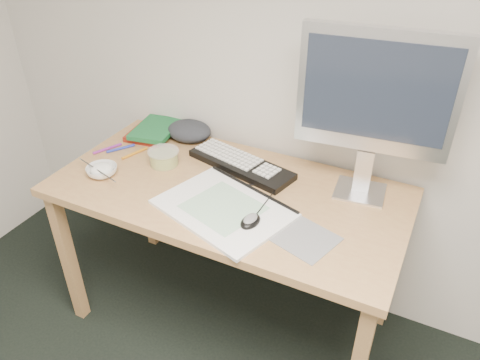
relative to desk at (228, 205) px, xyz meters
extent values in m
plane|color=beige|center=(0.32, 0.37, 0.63)|extent=(3.60, 0.00, 3.60)
cube|color=tan|center=(-0.65, -0.30, -0.31)|extent=(0.05, 0.05, 0.71)
cube|color=tan|center=(-0.65, 0.30, -0.31)|extent=(0.05, 0.05, 0.71)
cube|color=tan|center=(0.65, 0.30, -0.31)|extent=(0.05, 0.05, 0.71)
cube|color=tan|center=(0.00, 0.00, 0.06)|extent=(1.40, 0.70, 0.03)
cube|color=slate|center=(0.38, -0.15, 0.08)|extent=(0.25, 0.24, 0.00)
cube|color=white|center=(0.05, -0.13, 0.09)|extent=(0.55, 0.46, 0.01)
cube|color=black|center=(-0.02, 0.17, 0.10)|extent=(0.50, 0.26, 0.03)
cube|color=silver|center=(0.48, 0.21, 0.09)|extent=(0.21, 0.19, 0.01)
cube|color=silver|center=(0.48, 0.21, 0.18)|extent=(0.06, 0.03, 0.18)
cube|color=silver|center=(0.48, 0.21, 0.50)|extent=(0.55, 0.09, 0.44)
cube|color=black|center=(0.48, 0.21, 0.51)|extent=(0.49, 0.05, 0.35)
ellipsoid|color=black|center=(0.18, -0.17, 0.11)|extent=(0.07, 0.10, 0.03)
imported|color=white|center=(-0.51, -0.14, 0.10)|extent=(0.16, 0.16, 0.04)
cylinder|color=silver|center=(-0.50, -0.17, 0.12)|extent=(0.25, 0.09, 0.02)
cylinder|color=gold|center=(-0.33, 0.05, 0.11)|extent=(0.16, 0.16, 0.06)
cube|color=maroon|center=(-0.54, 0.26, 0.09)|extent=(0.21, 0.26, 0.02)
cube|color=#186331|center=(-0.51, 0.25, 0.12)|extent=(0.22, 0.27, 0.02)
ellipsoid|color=#2A2E33|center=(-0.36, 0.30, 0.12)|extent=(0.18, 0.15, 0.07)
cylinder|color=pink|center=(-0.01, 0.01, 0.09)|extent=(0.18, 0.02, 0.01)
cylinder|color=tan|center=(-0.01, -0.01, 0.09)|extent=(0.17, 0.06, 0.01)
cylinder|color=black|center=(0.08, 0.06, 0.09)|extent=(0.16, 0.06, 0.01)
cylinder|color=#2131B5|center=(-0.58, 0.06, 0.09)|extent=(0.08, 0.12, 0.01)
cylinder|color=orange|center=(-0.50, 0.06, 0.09)|extent=(0.05, 0.13, 0.01)
cylinder|color=#8A2892|center=(-0.63, 0.03, 0.09)|extent=(0.07, 0.13, 0.01)
camera|label=1|loc=(0.73, -1.35, 1.12)|focal=35.00mm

